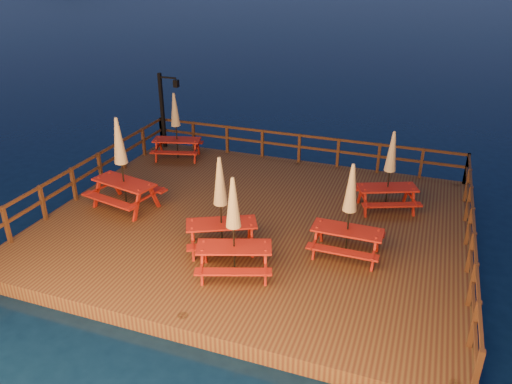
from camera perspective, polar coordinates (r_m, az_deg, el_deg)
ground at (r=14.98m, az=-0.11°, el=-4.53°), size 500.00×500.00×0.00m
deck at (r=14.88m, az=-0.12°, el=-3.87°), size 12.00×10.00×0.40m
deck_piles at (r=15.14m, az=-0.11°, el=-5.51°), size 11.44×9.44×1.40m
railing at (r=15.96m, az=2.07°, el=2.12°), size 11.80×9.75×1.10m
lamp_post at (r=20.11m, az=-10.32°, el=9.85°), size 0.85×0.18×3.00m
picnic_table_0 at (r=19.05m, az=-9.15°, el=7.55°), size 2.10×1.88×2.54m
picnic_table_1 at (r=12.78m, az=-4.06°, el=-1.28°), size 2.31×2.16×2.62m
picnic_table_2 at (r=12.69m, az=10.63°, el=-2.00°), size 1.80×1.49×2.57m
picnic_table_3 at (r=11.77m, az=-2.58°, el=-3.86°), size 2.20×2.00×2.58m
picnic_table_4 at (r=15.43m, az=-15.14°, el=3.30°), size 2.31×2.04×2.88m
picnic_table_5 at (r=15.36m, az=15.04°, el=2.43°), size 2.17×2.01×2.51m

